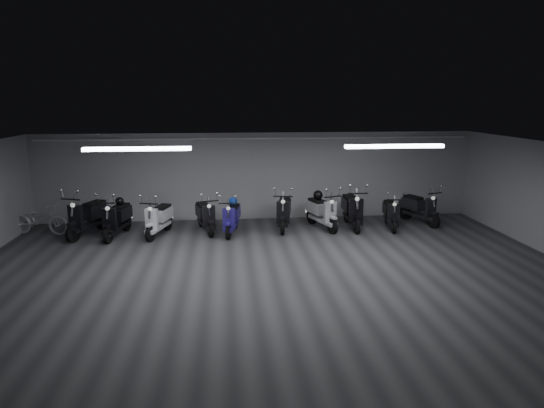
{
  "coord_description": "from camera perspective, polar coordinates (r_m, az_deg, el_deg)",
  "views": [
    {
      "loc": [
        -1.01,
        -9.77,
        3.86
      ],
      "look_at": [
        0.21,
        2.5,
        1.05
      ],
      "focal_mm": 30.74,
      "sensor_mm": 36.0,
      "label": 1
    }
  ],
  "objects": [
    {
      "name": "scooter_8",
      "position": [
        14.45,
        14.38,
        -0.52
      ],
      "size": [
        0.83,
        1.74,
        1.24
      ],
      "primitive_type": null,
      "rotation": [
        0.0,
        0.0,
        -0.17
      ],
      "color": "black",
      "rests_on": "floor"
    },
    {
      "name": "fluor_strip_left",
      "position": [
        11.01,
        -16.16,
        6.5
      ],
      "size": [
        2.4,
        0.18,
        0.08
      ],
      "primitive_type": "cube",
      "color": "white",
      "rests_on": "ceiling"
    },
    {
      "name": "scooter_0",
      "position": [
        14.24,
        -21.69,
        -0.72
      ],
      "size": [
        1.35,
        2.11,
        1.49
      ],
      "primitive_type": null,
      "rotation": [
        0.0,
        0.0,
        -0.37
      ],
      "color": "black",
      "rests_on": "floor"
    },
    {
      "name": "back_wall",
      "position": [
        15.01,
        -1.75,
        3.4
      ],
      "size": [
        14.0,
        0.01,
        2.8
      ],
      "primitive_type": "cube",
      "color": "#979799",
      "rests_on": "ground"
    },
    {
      "name": "scooter_5",
      "position": [
        13.92,
        1.5,
        -0.28
      ],
      "size": [
        0.97,
        1.97,
        1.4
      ],
      "primitive_type": null,
      "rotation": [
        0.0,
        0.0,
        -0.19
      ],
      "color": "black",
      "rests_on": "floor"
    },
    {
      "name": "scooter_6",
      "position": [
        14.03,
        6.15,
        -0.32
      ],
      "size": [
        1.17,
        1.94,
        1.37
      ],
      "primitive_type": null,
      "rotation": [
        0.0,
        0.0,
        0.33
      ],
      "color": "#B5B5B9",
      "rests_on": "floor"
    },
    {
      "name": "scooter_2",
      "position": [
        13.63,
        -13.75,
        -1.11
      ],
      "size": [
        1.08,
        1.87,
        1.32
      ],
      "primitive_type": null,
      "rotation": [
        0.0,
        0.0,
        -0.29
      ],
      "color": "white",
      "rests_on": "floor"
    },
    {
      "name": "conduit",
      "position": [
        14.78,
        -1.76,
        8.02
      ],
      "size": [
        13.6,
        0.05,
        0.05
      ],
      "primitive_type": "cylinder",
      "rotation": [
        0.0,
        1.57,
        0.0
      ],
      "color": "white",
      "rests_on": "back_wall"
    },
    {
      "name": "scooter_4",
      "position": [
        13.49,
        -4.97,
        -1.04
      ],
      "size": [
        0.89,
        1.79,
        1.27
      ],
      "primitive_type": null,
      "rotation": [
        0.0,
        0.0,
        -0.19
      ],
      "color": "navy",
      "rests_on": "floor"
    },
    {
      "name": "scooter_7",
      "position": [
        14.27,
        9.81,
        0.01
      ],
      "size": [
        0.74,
        2.01,
        1.48
      ],
      "primitive_type": null,
      "rotation": [
        0.0,
        0.0,
        -0.04
      ],
      "color": "black",
      "rests_on": "floor"
    },
    {
      "name": "ceiling",
      "position": [
        9.88,
        0.23,
        6.71
      ],
      "size": [
        14.0,
        10.0,
        0.01
      ],
      "primitive_type": "cube",
      "color": "gray",
      "rests_on": "ground"
    },
    {
      "name": "helmet_1",
      "position": [
        13.65,
        -4.81,
        0.33
      ],
      "size": [
        0.25,
        0.25,
        0.25
      ],
      "primitive_type": "sphere",
      "color": "#0E349A",
      "rests_on": "scooter_4"
    },
    {
      "name": "scooter_9",
      "position": [
        15.24,
        17.66,
        0.14
      ],
      "size": [
        1.23,
        1.9,
        1.34
      ],
      "primitive_type": null,
      "rotation": [
        0.0,
        0.0,
        0.38
      ],
      "color": "black",
      "rests_on": "floor"
    },
    {
      "name": "bicycle",
      "position": [
        14.97,
        -26.62,
        -1.28
      ],
      "size": [
        1.83,
        1.01,
        1.12
      ],
      "primitive_type": "imported",
      "rotation": [
        0.0,
        0.0,
        1.33
      ],
      "color": "silver",
      "rests_on": "floor"
    },
    {
      "name": "floor",
      "position": [
        10.56,
        0.21,
        -8.64
      ],
      "size": [
        14.0,
        10.0,
        0.01
      ],
      "primitive_type": "cube",
      "color": "#353538",
      "rests_on": "ground"
    },
    {
      "name": "helmet_2",
      "position": [
        14.01,
        -18.17,
        0.34
      ],
      "size": [
        0.24,
        0.24,
        0.24
      ],
      "primitive_type": "sphere",
      "color": "black",
      "rests_on": "scooter_1"
    },
    {
      "name": "scooter_1",
      "position": [
        13.84,
        -18.51,
        -1.05
      ],
      "size": [
        0.97,
        1.96,
        1.4
      ],
      "primitive_type": null,
      "rotation": [
        0.0,
        0.0,
        -0.19
      ],
      "color": "black",
      "rests_on": "floor"
    },
    {
      "name": "scooter_3",
      "position": [
        13.75,
        -8.18,
        -0.8
      ],
      "size": [
        1.03,
        1.84,
        1.3
      ],
      "primitive_type": null,
      "rotation": [
        0.0,
        0.0,
        0.27
      ],
      "color": "black",
      "rests_on": "floor"
    },
    {
      "name": "fluor_strip_right",
      "position": [
        11.55,
        14.78,
        6.85
      ],
      "size": [
        2.4,
        0.18,
        0.08
      ],
      "primitive_type": "cube",
      "color": "white",
      "rests_on": "ceiling"
    },
    {
      "name": "front_wall",
      "position": [
        5.46,
        5.8,
        -14.01
      ],
      "size": [
        14.0,
        0.01,
        2.8
      ],
      "primitive_type": "cube",
      "color": "#979799",
      "rests_on": "ground"
    },
    {
      "name": "helmet_0",
      "position": [
        14.18,
        5.65,
        1.11
      ],
      "size": [
        0.29,
        0.29,
        0.29
      ],
      "primitive_type": "sphere",
      "color": "black",
      "rests_on": "scooter_6"
    }
  ]
}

